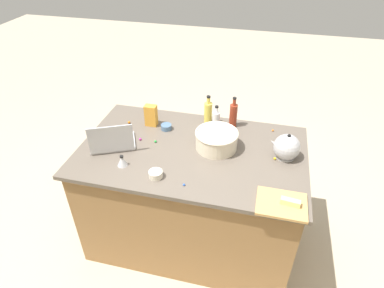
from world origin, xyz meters
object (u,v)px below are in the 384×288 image
cutting_board (282,204)px  butter_stick_left (290,202)px  candy_bag (151,115)px  laptop (112,141)px  kettle (287,147)px  bottle_oil (208,113)px  bottle_vinegar (216,120)px  ramekin_medium (156,174)px  ramekin_small (166,127)px  kitchen_timer (122,161)px  mixing_bowl_large (217,140)px  bottle_soy (233,115)px

cutting_board → butter_stick_left: bearing=-180.0°
butter_stick_left → candy_bag: candy_bag is taller
laptop → butter_stick_left: bearing=166.4°
kettle → bottle_oil: bearing=-26.5°
bottle_vinegar → candy_bag: bottle_vinegar is taller
laptop → ramekin_medium: 0.46m
cutting_board → ramekin_small: 1.07m
laptop → ramekin_medium: size_ratio=4.22×
bottle_vinegar → kitchen_timer: bearing=47.9°
ramekin_small → laptop: bearing=46.2°
bottle_vinegar → ramekin_medium: (0.27, 0.63, -0.06)m
bottle_oil → kitchen_timer: bottle_oil is taller
mixing_bowl_large → kitchen_timer: bearing=31.1°
bottle_soy → bottle_vinegar: (0.12, 0.08, -0.02)m
laptop → bottle_vinegar: laptop is taller
kettle → mixing_bowl_large: bearing=0.8°
mixing_bowl_large → bottle_oil: bottle_oil is taller
kettle → candy_bag: bearing=-9.6°
bottle_vinegar → bottle_oil: bearing=-43.2°
candy_bag → kettle: bearing=170.4°
bottle_soy → cutting_board: 0.87m
mixing_bowl_large → laptop: bearing=13.1°
bottle_vinegar → kettle: (-0.52, 0.23, -0.00)m
kettle → kitchen_timer: (1.04, 0.35, -0.04)m
laptop → ramekin_medium: (-0.40, 0.23, -0.02)m
mixing_bowl_large → kitchen_timer: (0.57, 0.34, -0.03)m
kettle → ramekin_medium: size_ratio=2.41×
kitchen_timer → kettle: bearing=-161.6°
bottle_oil → kitchen_timer: 0.79m
laptop → mixing_bowl_large: laptop is taller
ramekin_small → candy_bag: bearing=-14.4°
mixing_bowl_large → ramekin_medium: (0.31, 0.40, -0.05)m
laptop → kettle: (-1.19, -0.17, 0.03)m
bottle_oil → butter_stick_left: bottle_oil is taller
cutting_board → ramekin_small: bearing=-34.6°
mixing_bowl_large → bottle_soy: bottle_soy is taller
laptop → kettle: size_ratio=1.75×
mixing_bowl_large → cutting_board: size_ratio=1.06×
ramekin_medium → kitchen_timer: 0.26m
laptop → ramekin_small: (-0.30, -0.31, -0.03)m
ramekin_small → ramekin_medium: ramekin_medium is taller
cutting_board → laptop: bearing=-14.1°
bottle_oil → ramekin_medium: bearing=74.8°
bottle_soy → candy_bag: (0.62, 0.14, -0.01)m
kettle → cutting_board: bearing=88.5°
kitchen_timer → candy_bag: 0.52m
ramekin_small → kitchen_timer: bearing=72.9°
bottle_vinegar → ramekin_small: (0.37, 0.09, -0.06)m
bottle_vinegar → kitchen_timer: (0.52, 0.57, -0.05)m
butter_stick_left → kitchen_timer: 1.08m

